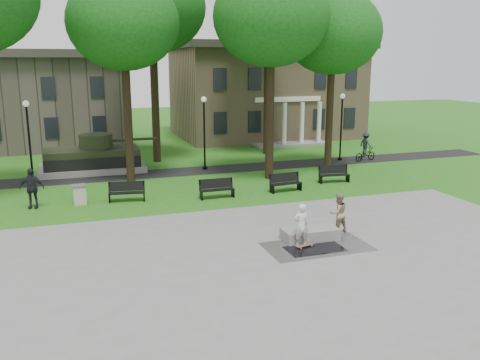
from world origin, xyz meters
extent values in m
plane|color=#1D6317|center=(0.00, 0.00, 0.00)|extent=(120.00, 120.00, 0.00)
cube|color=gray|center=(0.00, -5.00, 0.01)|extent=(22.00, 16.00, 0.02)
cube|color=black|center=(0.00, 12.00, 0.01)|extent=(44.00, 2.60, 0.01)
cube|color=#9E8460|center=(10.00, 26.00, 4.00)|extent=(16.00, 11.00, 8.00)
cube|color=#38332D|center=(10.00, 26.00, 8.30)|extent=(17.00, 12.00, 0.60)
cube|color=silver|center=(10.00, 20.50, 3.80)|extent=(6.00, 0.30, 0.40)
cube|color=#4C443D|center=(-11.00, 26.50, 3.60)|extent=(15.00, 10.00, 7.20)
cylinder|color=black|center=(-4.50, 10.50, 4.00)|extent=(0.48, 0.48, 8.00)
ellipsoid|color=#114911|center=(-4.50, 10.50, 9.00)|extent=(6.20, 6.20, 5.27)
cylinder|color=black|center=(3.50, 8.50, 4.16)|extent=(0.50, 0.50, 8.32)
ellipsoid|color=#114911|center=(3.50, 8.50, 9.36)|extent=(6.60, 6.60, 5.61)
cylinder|color=black|center=(8.00, 9.50, 3.84)|extent=(0.46, 0.46, 7.68)
ellipsoid|color=#114911|center=(8.00, 9.50, 8.64)|extent=(6.00, 6.00, 5.10)
cylinder|color=black|center=(-2.00, 16.00, 4.64)|extent=(0.54, 0.54, 9.28)
ellipsoid|color=#114911|center=(-2.00, 16.00, 10.44)|extent=(7.20, 7.20, 6.12)
cylinder|color=black|center=(6.50, 16.50, 4.32)|extent=(0.50, 0.50, 8.64)
ellipsoid|color=#114911|center=(6.50, 16.50, 9.72)|extent=(6.40, 6.40, 5.44)
cylinder|color=black|center=(-10.00, 12.30, 2.20)|extent=(0.12, 0.12, 4.40)
sphere|color=silver|center=(-10.00, 12.30, 4.55)|extent=(0.36, 0.36, 0.36)
cylinder|color=black|center=(-10.00, 12.30, 0.08)|extent=(0.32, 0.32, 0.16)
cylinder|color=black|center=(0.50, 12.30, 2.20)|extent=(0.12, 0.12, 4.40)
sphere|color=silver|center=(0.50, 12.30, 4.55)|extent=(0.36, 0.36, 0.36)
cylinder|color=black|center=(0.50, 12.30, 0.08)|extent=(0.32, 0.32, 0.16)
cylinder|color=black|center=(10.50, 12.30, 2.20)|extent=(0.12, 0.12, 4.40)
sphere|color=silver|center=(10.50, 12.30, 4.55)|extent=(0.36, 0.36, 0.36)
cylinder|color=black|center=(10.50, 12.30, 0.08)|extent=(0.32, 0.32, 0.16)
cube|color=gray|center=(-6.50, 14.00, 0.20)|extent=(6.50, 3.40, 0.40)
cube|color=#232C17|center=(-6.50, 14.00, 0.95)|extent=(5.80, 2.80, 1.10)
cube|color=black|center=(-6.50, 12.65, 0.75)|extent=(5.80, 0.35, 0.70)
cube|color=black|center=(-6.50, 15.35, 0.75)|extent=(5.80, 0.35, 0.70)
cylinder|color=#232C17|center=(-6.20, 14.00, 1.95)|extent=(2.10, 2.10, 0.90)
cylinder|color=#232C17|center=(-3.90, 14.00, 1.95)|extent=(3.20, 0.18, 0.18)
cube|color=black|center=(0.66, -3.19, 0.02)|extent=(2.20, 1.20, 0.00)
cube|color=gray|center=(0.95, -2.17, 0.24)|extent=(2.22, 1.04, 0.45)
cube|color=brown|center=(0.42, -2.86, 0.06)|extent=(0.81, 0.38, 0.07)
imported|color=silver|center=(0.28, -2.71, 0.86)|extent=(0.63, 0.43, 1.67)
imported|color=#968361|center=(2.42, -1.74, 0.85)|extent=(0.87, 0.71, 1.66)
imported|color=black|center=(-9.68, 6.18, 0.98)|extent=(1.22, 0.70, 1.97)
imported|color=black|center=(12.05, 11.46, 0.48)|extent=(1.91, 1.02, 0.95)
imported|color=#21262C|center=(12.05, 11.46, 1.24)|extent=(0.80, 1.13, 1.59)
cube|color=black|center=(-5.25, 5.90, 0.45)|extent=(1.85, 0.71, 0.05)
cube|color=black|center=(-5.25, 6.12, 0.75)|extent=(1.80, 0.42, 0.50)
cube|color=black|center=(-6.10, 5.90, 0.23)|extent=(0.13, 0.45, 0.45)
cube|color=black|center=(-4.40, 5.90, 0.23)|extent=(0.13, 0.45, 0.45)
cube|color=black|center=(-0.77, 5.06, 0.45)|extent=(1.80, 0.45, 0.05)
cube|color=black|center=(-0.77, 5.28, 0.75)|extent=(1.80, 0.16, 0.50)
cube|color=black|center=(-1.62, 5.06, 0.23)|extent=(0.06, 0.45, 0.45)
cube|color=black|center=(0.08, 5.06, 0.23)|extent=(0.06, 0.45, 0.45)
cube|color=black|center=(3.15, 5.18, 0.45)|extent=(1.83, 0.61, 0.05)
cube|color=black|center=(3.15, 5.40, 0.75)|extent=(1.81, 0.32, 0.50)
cube|color=black|center=(2.30, 5.18, 0.23)|extent=(0.10, 0.45, 0.45)
cube|color=black|center=(4.00, 5.18, 0.23)|extent=(0.10, 0.45, 0.45)
cube|color=black|center=(6.68, 6.24, 0.45)|extent=(1.83, 0.62, 0.05)
cube|color=black|center=(6.68, 6.46, 0.75)|extent=(1.81, 0.32, 0.50)
cube|color=black|center=(5.83, 6.24, 0.23)|extent=(0.10, 0.45, 0.45)
cube|color=black|center=(7.53, 6.24, 0.23)|extent=(0.10, 0.45, 0.45)
cube|color=#BFB49D|center=(-7.52, 6.23, 0.45)|extent=(0.64, 0.64, 0.90)
cube|color=#4C4C4C|center=(-7.52, 6.23, 0.93)|extent=(0.70, 0.70, 0.06)
camera|label=1|loc=(-7.78, -19.30, 6.87)|focal=38.00mm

